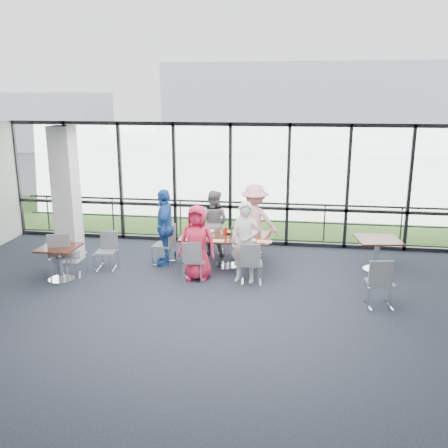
# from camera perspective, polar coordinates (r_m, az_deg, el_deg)

# --- Properties ---
(floor) EXTENTS (12.00, 10.00, 0.02)m
(floor) POSITION_cam_1_polar(r_m,az_deg,el_deg) (8.87, -3.86, -11.49)
(floor) COLOR #1E202D
(floor) RESTS_ON ground
(ceiling) EXTENTS (12.00, 10.00, 0.04)m
(ceiling) POSITION_cam_1_polar(r_m,az_deg,el_deg) (8.00, -4.25, 9.63)
(ceiling) COLOR silver
(ceiling) RESTS_ON ground
(wall_front) EXTENTS (12.00, 0.10, 3.20)m
(wall_front) POSITION_cam_1_polar(r_m,az_deg,el_deg) (4.01, -20.97, -21.36)
(wall_front) COLOR silver
(wall_front) RESTS_ON ground
(curtain_wall_back) EXTENTS (12.00, 0.10, 3.20)m
(curtain_wall_back) POSITION_cam_1_polar(r_m,az_deg,el_deg) (13.09, 0.73, 4.55)
(curtain_wall_back) COLOR white
(curtain_wall_back) RESTS_ON ground
(structural_column) EXTENTS (0.50, 0.50, 3.20)m
(structural_column) POSITION_cam_1_polar(r_m,az_deg,el_deg) (12.25, -17.57, 3.16)
(structural_column) COLOR silver
(structural_column) RESTS_ON ground
(apron) EXTENTS (80.00, 70.00, 0.02)m
(apron) POSITION_cam_1_polar(r_m,az_deg,el_deg) (18.28, 2.88, 2.26)
(apron) COLOR slate
(apron) RESTS_ON ground
(grass_strip) EXTENTS (80.00, 5.00, 0.01)m
(grass_strip) POSITION_cam_1_polar(r_m,az_deg,el_deg) (16.34, 2.17, 0.88)
(grass_strip) COLOR #335719
(grass_strip) RESTS_ON ground
(hangar_main) EXTENTS (24.00, 10.00, 6.00)m
(hangar_main) POSITION_cam_1_polar(r_m,az_deg,el_deg) (39.84, 12.17, 13.04)
(hangar_main) COLOR silver
(hangar_main) RESTS_ON ground
(hangar_aux) EXTENTS (10.00, 6.00, 4.00)m
(hangar_aux) POSITION_cam_1_polar(r_m,az_deg,el_deg) (40.91, -20.67, 11.07)
(hangar_aux) COLOR silver
(hangar_aux) RESTS_ON ground
(guard_rail) EXTENTS (12.00, 0.06, 0.06)m
(guard_rail) POSITION_cam_1_polar(r_m,az_deg,el_deg) (13.91, 1.06, 0.52)
(guard_rail) COLOR #2D2D33
(guard_rail) RESTS_ON ground
(main_table) EXTENTS (2.03, 1.12, 0.75)m
(main_table) POSITION_cam_1_polar(r_m,az_deg,el_deg) (11.46, 0.23, -1.88)
(main_table) COLOR #34150F
(main_table) RESTS_ON ground
(side_table_left) EXTENTS (0.79, 0.79, 0.75)m
(side_table_left) POSITION_cam_1_polar(r_m,az_deg,el_deg) (11.20, -18.30, -3.13)
(side_table_left) COLOR #34150F
(side_table_left) RESTS_ON ground
(side_table_right) EXTENTS (1.06, 1.06, 0.75)m
(side_table_right) POSITION_cam_1_polar(r_m,az_deg,el_deg) (11.74, 17.13, -2.09)
(side_table_right) COLOR #34150F
(side_table_right) RESTS_ON ground
(diner_near_left) EXTENTS (0.83, 0.57, 1.63)m
(diner_near_left) POSITION_cam_1_polar(r_m,az_deg,el_deg) (10.66, -3.08, -2.15)
(diner_near_left) COLOR #D42245
(diner_near_left) RESTS_ON ground
(diner_near_right) EXTENTS (0.71, 0.57, 1.74)m
(diner_near_right) POSITION_cam_1_polar(r_m,az_deg,el_deg) (10.51, 2.46, -2.10)
(diner_near_right) COLOR silver
(diner_near_right) RESTS_ON ground
(diner_far_left) EXTENTS (0.88, 0.66, 1.62)m
(diner_far_left) POSITION_cam_1_polar(r_m,az_deg,el_deg) (12.33, -1.22, 0.16)
(diner_far_left) COLOR slate
(diner_far_left) RESTS_ON ground
(diner_far_right) EXTENTS (1.25, 0.78, 1.81)m
(diner_far_right) POSITION_cam_1_polar(r_m,az_deg,el_deg) (12.08, 3.52, 0.29)
(diner_far_right) COLOR #FFA1A5
(diner_far_right) RESTS_ON ground
(diner_end) EXTENTS (0.73, 1.13, 1.80)m
(diner_end) POSITION_cam_1_polar(r_m,az_deg,el_deg) (11.63, -6.77, -0.36)
(diner_end) COLOR #2254A7
(diner_end) RESTS_ON ground
(chair_main_nl) EXTENTS (0.48, 0.48, 0.87)m
(chair_main_nl) POSITION_cam_1_polar(r_m,az_deg,el_deg) (10.74, -3.31, -4.17)
(chair_main_nl) COLOR slate
(chair_main_nl) RESTS_ON ground
(chair_main_nr) EXTENTS (0.47, 0.47, 0.89)m
(chair_main_nr) POSITION_cam_1_polar(r_m,az_deg,el_deg) (10.54, 3.18, -4.47)
(chair_main_nr) COLOR slate
(chair_main_nr) RESTS_ON ground
(chair_main_fl) EXTENTS (0.44, 0.44, 0.81)m
(chair_main_fl) POSITION_cam_1_polar(r_m,az_deg,el_deg) (12.62, -1.15, -1.41)
(chair_main_fl) COLOR slate
(chair_main_fl) RESTS_ON ground
(chair_main_fr) EXTENTS (0.48, 0.48, 0.82)m
(chair_main_fr) POSITION_cam_1_polar(r_m,az_deg,el_deg) (12.40, 3.26, -1.70)
(chair_main_fr) COLOR slate
(chair_main_fr) RESTS_ON ground
(chair_main_end) EXTENTS (0.49, 0.49, 0.92)m
(chair_main_end) POSITION_cam_1_polar(r_m,az_deg,el_deg) (11.78, -6.91, -2.42)
(chair_main_end) COLOR slate
(chair_main_end) RESTS_ON ground
(chair_spare_la) EXTENTS (0.65, 0.65, 1.00)m
(chair_spare_la) POSITION_cam_1_polar(r_m,az_deg,el_deg) (11.35, -17.39, -3.44)
(chair_spare_la) COLOR slate
(chair_spare_la) RESTS_ON ground
(chair_spare_lb) EXTENTS (0.46, 0.46, 0.84)m
(chair_spare_lb) POSITION_cam_1_polar(r_m,az_deg,el_deg) (11.64, -13.38, -3.13)
(chair_spare_lb) COLOR slate
(chair_spare_lb) RESTS_ON ground
(chair_spare_r) EXTENTS (0.54, 0.54, 0.95)m
(chair_spare_r) POSITION_cam_1_polar(r_m,az_deg,el_deg) (9.81, 17.42, -6.45)
(chair_spare_r) COLOR slate
(chair_spare_r) RESTS_ON ground
(plate_nl) EXTENTS (0.28, 0.28, 0.01)m
(plate_nl) POSITION_cam_1_polar(r_m,az_deg,el_deg) (11.20, -2.67, -1.63)
(plate_nl) COLOR white
(plate_nl) RESTS_ON main_table
(plate_nr) EXTENTS (0.26, 0.26, 0.01)m
(plate_nr) POSITION_cam_1_polar(r_m,az_deg,el_deg) (11.05, 3.04, -1.87)
(plate_nr) COLOR white
(plate_nr) RESTS_ON main_table
(plate_fl) EXTENTS (0.28, 0.28, 0.01)m
(plate_fl) POSITION_cam_1_polar(r_m,az_deg,el_deg) (11.79, -1.76, -0.79)
(plate_fl) COLOR white
(plate_fl) RESTS_ON main_table
(plate_fr) EXTENTS (0.29, 0.29, 0.01)m
(plate_fr) POSITION_cam_1_polar(r_m,az_deg,el_deg) (11.76, 3.20, -0.85)
(plate_fr) COLOR white
(plate_fr) RESTS_ON main_table
(plate_end) EXTENTS (0.28, 0.28, 0.01)m
(plate_end) POSITION_cam_1_polar(r_m,az_deg,el_deg) (11.54, -3.97, -1.17)
(plate_end) COLOR white
(plate_end) RESTS_ON main_table
(tumbler_a) EXTENTS (0.06, 0.06, 0.13)m
(tumbler_a) POSITION_cam_1_polar(r_m,az_deg,el_deg) (11.20, -1.20, -1.32)
(tumbler_a) COLOR white
(tumbler_a) RESTS_ON main_table
(tumbler_b) EXTENTS (0.06, 0.06, 0.13)m
(tumbler_b) POSITION_cam_1_polar(r_m,az_deg,el_deg) (11.22, 1.79, -1.29)
(tumbler_b) COLOR white
(tumbler_b) RESTS_ON main_table
(tumbler_c) EXTENTS (0.06, 0.06, 0.13)m
(tumbler_c) POSITION_cam_1_polar(r_m,az_deg,el_deg) (11.64, 0.40, -0.70)
(tumbler_c) COLOR white
(tumbler_c) RESTS_ON main_table
(tumbler_d) EXTENTS (0.06, 0.06, 0.13)m
(tumbler_d) POSITION_cam_1_polar(r_m,az_deg,el_deg) (11.42, -3.54, -1.02)
(tumbler_d) COLOR white
(tumbler_d) RESTS_ON main_table
(menu_a) EXTENTS (0.32, 0.23, 0.00)m
(menu_a) POSITION_cam_1_polar(r_m,az_deg,el_deg) (11.01, -0.81, -1.93)
(menu_a) COLOR silver
(menu_a) RESTS_ON main_table
(menu_b) EXTENTS (0.33, 0.24, 0.00)m
(menu_b) POSITION_cam_1_polar(r_m,az_deg,el_deg) (11.00, 4.64, -2.00)
(menu_b) COLOR silver
(menu_b) RESTS_ON main_table
(menu_c) EXTENTS (0.39, 0.40, 0.00)m
(menu_c) POSITION_cam_1_polar(r_m,az_deg,el_deg) (11.75, 1.08, -0.87)
(menu_c) COLOR silver
(menu_c) RESTS_ON main_table
(condiment_caddy) EXTENTS (0.10, 0.07, 0.04)m
(condiment_caddy) POSITION_cam_1_polar(r_m,az_deg,el_deg) (11.51, 0.56, -1.11)
(condiment_caddy) COLOR black
(condiment_caddy) RESTS_ON main_table
(ketchup_bottle) EXTENTS (0.06, 0.06, 0.18)m
(ketchup_bottle) POSITION_cam_1_polar(r_m,az_deg,el_deg) (11.45, 0.20, -0.82)
(ketchup_bottle) COLOR #B50802
(ketchup_bottle) RESTS_ON main_table
(green_bottle) EXTENTS (0.05, 0.05, 0.20)m
(green_bottle) POSITION_cam_1_polar(r_m,az_deg,el_deg) (11.49, 0.88, -0.72)
(green_bottle) COLOR #246E25
(green_bottle) RESTS_ON main_table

